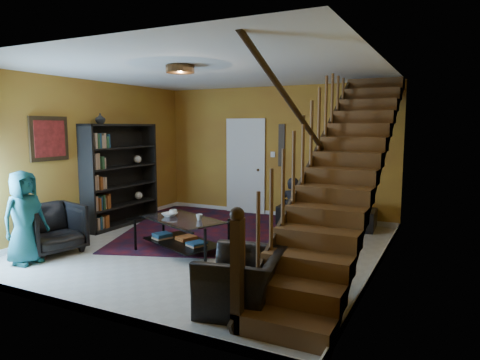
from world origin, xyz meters
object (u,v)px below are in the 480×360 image
(sofa, at_px, (326,212))
(armchair_left, at_px, (52,229))
(bookshelf, at_px, (121,177))
(coffee_table, at_px, (182,232))
(armchair_right, at_px, (242,281))

(sofa, relative_size, armchair_left, 2.23)
(bookshelf, distance_m, coffee_table, 2.40)
(armchair_left, distance_m, armchair_right, 3.59)
(coffee_table, bearing_deg, armchair_left, -149.96)
(sofa, xyz_separation_m, armchair_left, (-3.32, -3.67, 0.11))
(bookshelf, bearing_deg, armchair_left, -79.77)
(armchair_left, distance_m, coffee_table, 2.01)
(sofa, xyz_separation_m, coffee_table, (-1.59, -2.66, 0.03))
(armchair_left, xyz_separation_m, armchair_right, (3.55, -0.52, -0.07))
(bookshelf, xyz_separation_m, coffee_table, (2.09, -0.96, -0.66))
(bookshelf, height_order, armchair_right, bookshelf)
(bookshelf, height_order, coffee_table, bookshelf)
(armchair_left, relative_size, coffee_table, 0.54)
(sofa, bearing_deg, armchair_right, 89.27)
(sofa, height_order, armchair_right, armchair_right)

